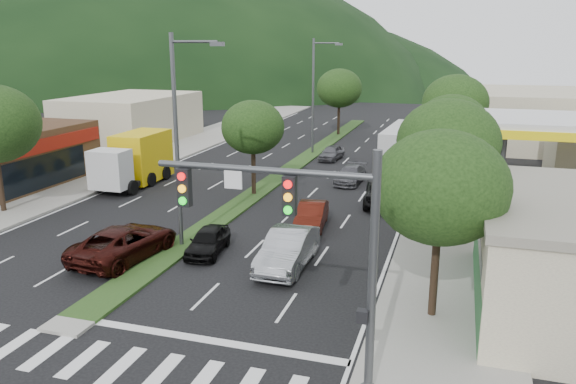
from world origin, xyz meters
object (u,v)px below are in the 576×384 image
(streetlight_near, at_px, (180,132))
(car_queue_d, at_px, (384,194))
(car_queue_a, at_px, (208,241))
(motorhome, at_px, (404,147))
(car_queue_e, at_px, (332,153))
(streetlight_mid, at_px, (315,91))
(tree_r_d, at_px, (455,103))
(suv_maroon, at_px, (125,242))
(traffic_signal, at_px, (314,236))
(tree_r_c, at_px, (452,126))
(tree_med_far, at_px, (339,88))
(tree_med_near, at_px, (253,127))
(box_truck, at_px, (136,161))
(tree_r_e, at_px, (457,95))
(tree_r_a, at_px, (441,187))
(tree_r_b, at_px, (448,143))
(car_queue_c, at_px, (312,215))
(sedan_silver, at_px, (288,249))
(car_queue_b, at_px, (350,175))

(streetlight_near, height_order, car_queue_d, streetlight_near)
(car_queue_a, relative_size, motorhome, 0.40)
(car_queue_e, height_order, motorhome, motorhome)
(streetlight_mid, relative_size, car_queue_e, 2.79)
(tree_r_d, height_order, suv_maroon, tree_r_d)
(traffic_signal, xyz_separation_m, tree_r_c, (2.97, 21.54, 0.10))
(tree_med_far, bearing_deg, car_queue_e, -80.35)
(tree_r_c, height_order, tree_med_near, tree_r_c)
(tree_r_d, distance_m, box_truck, 24.12)
(tree_med_near, relative_size, streetlight_near, 0.60)
(tree_r_c, xyz_separation_m, tree_med_near, (-12.00, -2.00, -0.32))
(tree_r_e, relative_size, car_queue_e, 1.87)
(tree_r_a, relative_size, box_truck, 0.92)
(tree_r_b, relative_size, tree_r_c, 1.07)
(motorhome, bearing_deg, tree_r_a, -78.72)
(tree_r_e, distance_m, tree_med_far, 12.65)
(tree_r_d, relative_size, tree_med_near, 1.19)
(tree_r_e, bearing_deg, car_queue_e, -136.58)
(tree_r_a, bearing_deg, car_queue_a, 161.13)
(tree_r_b, relative_size, tree_med_far, 1.00)
(streetlight_near, bearing_deg, car_queue_e, 84.87)
(tree_r_d, height_order, car_queue_d, tree_r_d)
(motorhome, bearing_deg, tree_r_c, -64.72)
(tree_med_near, xyz_separation_m, car_queue_d, (8.38, 0.10, -3.73))
(tree_r_b, height_order, box_truck, tree_r_b)
(tree_r_b, height_order, car_queue_c, tree_r_b)
(tree_r_d, xyz_separation_m, streetlight_near, (-11.79, -22.00, 0.40))
(tree_med_near, relative_size, box_truck, 0.84)
(tree_r_e, relative_size, sedan_silver, 1.35)
(tree_med_far, bearing_deg, streetlight_mid, -88.93)
(suv_maroon, bearing_deg, traffic_signal, 151.89)
(tree_r_d, relative_size, tree_med_far, 1.03)
(tree_r_e, height_order, car_queue_d, tree_r_e)
(car_queue_a, distance_m, box_truck, 15.10)
(car_queue_e, bearing_deg, streetlight_near, -88.95)
(tree_med_far, bearing_deg, car_queue_d, -72.07)
(streetlight_mid, bearing_deg, motorhome, -27.49)
(tree_r_b, distance_m, car_queue_c, 8.06)
(tree_r_c, bearing_deg, tree_r_d, 90.00)
(tree_med_far, height_order, suv_maroon, tree_med_far)
(motorhome, bearing_deg, tree_r_d, 23.07)
(traffic_signal, bearing_deg, tree_r_a, 61.80)
(tree_r_a, distance_m, streetlight_near, 12.48)
(tree_r_b, distance_m, car_queue_d, 8.32)
(tree_med_far, xyz_separation_m, motorhome, (8.45, -15.29, -3.22))
(suv_maroon, xyz_separation_m, car_queue_b, (7.06, 17.29, -0.19))
(tree_r_b, height_order, car_queue_b, tree_r_b)
(tree_r_a, height_order, motorhome, tree_r_a)
(car_queue_a, bearing_deg, streetlight_near, 155.16)
(streetlight_near, bearing_deg, tree_r_b, 18.73)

